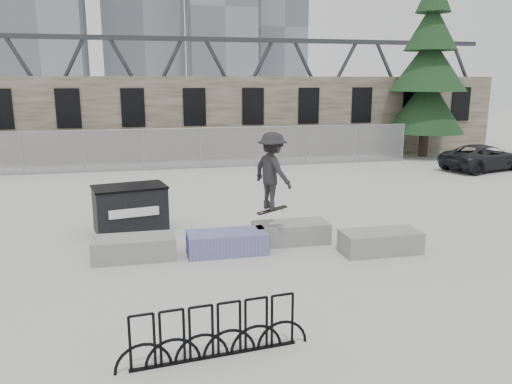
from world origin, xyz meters
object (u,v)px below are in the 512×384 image
at_px(planter_center_right, 291,232).
at_px(bike_rack, 215,332).
at_px(dumpster, 130,208).
at_px(spruce_tree, 429,70).
at_px(planter_far_left, 134,247).
at_px(planter_center_left, 227,242).
at_px(planter_offset, 380,241).
at_px(suv, 484,157).
at_px(skateboarder, 272,171).

distance_m(planter_center_right, bike_rack, 5.96).
bearing_deg(dumpster, spruce_tree, 23.70).
relative_size(planter_far_left, planter_center_left, 1.00).
xyz_separation_m(planter_far_left, planter_offset, (6.11, -0.86, 0.00)).
height_order(planter_center_right, planter_offset, same).
xyz_separation_m(bike_rack, suv, (15.16, 14.03, 0.18)).
bearing_deg(suv, planter_center_left, 107.63).
bearing_deg(spruce_tree, planter_center_left, -134.57).
bearing_deg(suv, bike_rack, 117.37).
xyz_separation_m(planter_center_left, suv, (14.20, 9.24, 0.32)).
height_order(planter_center_left, planter_center_right, same).
height_order(planter_offset, suv, suv).
distance_m(planter_offset, spruce_tree, 18.28).
xyz_separation_m(planter_center_right, bike_rack, (-2.78, -5.27, 0.14)).
xyz_separation_m(planter_center_right, skateboarder, (-0.63, -0.37, 1.75)).
xyz_separation_m(planter_center_right, suv, (12.38, 8.77, 0.32)).
distance_m(planter_center_left, planter_center_right, 1.88).
bearing_deg(skateboarder, suv, -80.19).
bearing_deg(planter_center_right, planter_offset, -32.10).
xyz_separation_m(planter_offset, skateboarder, (-2.63, 0.88, 1.75)).
xyz_separation_m(bike_rack, skateboarder, (2.16, 4.90, 1.61)).
height_order(dumpster, suv, dumpster).
bearing_deg(planter_center_right, spruce_tree, 48.52).
bearing_deg(skateboarder, planter_far_left, 65.14).
height_order(bike_rack, suv, suv).
distance_m(planter_center_right, dumpster, 4.72).
distance_m(bike_rack, suv, 20.66).
bearing_deg(bike_rack, suv, 42.79).
xyz_separation_m(planter_far_left, bike_rack, (1.32, -4.87, 0.14)).
xyz_separation_m(planter_center_left, spruce_tree, (13.70, 13.90, 4.58)).
bearing_deg(skateboarder, dumpster, 31.09).
height_order(dumpster, bike_rack, dumpster).
xyz_separation_m(dumpster, spruce_tree, (16.12, 11.40, 4.20)).
bearing_deg(spruce_tree, planter_far_left, -139.13).
height_order(bike_rack, skateboarder, skateboarder).
xyz_separation_m(spruce_tree, skateboarder, (-12.50, -13.80, -2.83)).
xyz_separation_m(planter_far_left, spruce_tree, (15.98, 13.83, 4.58)).
bearing_deg(planter_center_right, planter_center_left, -165.50).
height_order(planter_center_left, skateboarder, skateboarder).
distance_m(planter_far_left, skateboarder, 3.90).
height_order(planter_center_left, spruce_tree, spruce_tree).
distance_m(dumpster, skateboarder, 4.56).
bearing_deg(spruce_tree, bike_rack, -128.09).
height_order(planter_offset, bike_rack, bike_rack).
distance_m(planter_far_left, dumpster, 2.46).
xyz_separation_m(dumpster, skateboarder, (3.62, -2.41, 1.37)).
bearing_deg(planter_center_right, suv, 35.30).
bearing_deg(planter_offset, planter_center_left, 168.41).
relative_size(dumpster, skateboarder, 1.07).
relative_size(bike_rack, skateboarder, 1.49).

